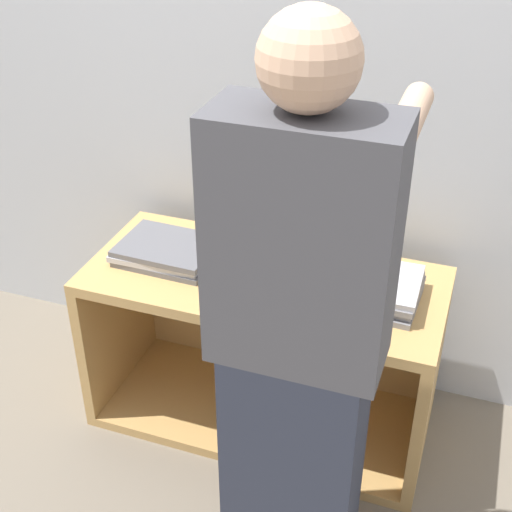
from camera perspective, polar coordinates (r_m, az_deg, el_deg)
ground_plane at (r=2.43m, az=-1.45°, el=-16.45°), size 12.00×12.00×0.00m
wall_back at (r=2.28m, az=3.79°, el=16.15°), size 8.00×0.05×2.40m
cart at (r=2.44m, az=1.06°, el=-6.67°), size 1.13×0.51×0.59m
laptop_open at (r=2.24m, az=1.07°, el=0.08°), size 0.30×0.30×0.24m
laptop_stack_left at (r=2.32m, az=-7.12°, el=0.42°), size 0.32×0.24×0.06m
laptop_stack_right at (r=2.14m, az=8.91°, el=-2.44°), size 0.31×0.26×0.08m
person at (r=1.68m, az=3.44°, el=-7.03°), size 0.40×0.52×1.54m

